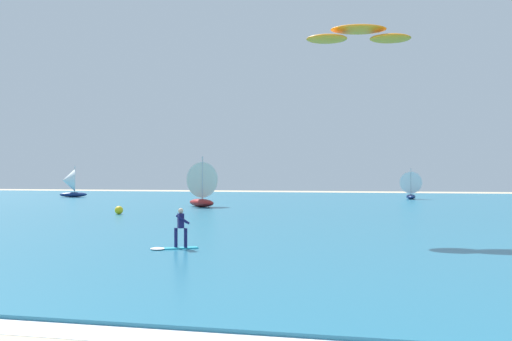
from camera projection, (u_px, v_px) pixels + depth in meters
ocean at (341, 207)px, 55.44m from camera, size 160.00×90.00×0.10m
shoreline_foam at (155, 328)px, 11.67m from camera, size 92.37×2.19×0.01m
kitesurfer at (176, 234)px, 23.56m from camera, size 1.96×1.50×1.67m
kite at (358, 35)px, 29.78m from camera, size 5.67×2.78×0.82m
sailboat_far_right at (411, 185)px, 73.21m from camera, size 2.80×3.32×3.91m
sailboat_anchored_offshore at (199, 184)px, 55.60m from camera, size 4.29×4.22×4.83m
sailboat_mid_right at (70, 183)px, 79.46m from camera, size 3.92×3.58×4.35m
marker_buoy at (119, 210)px, 44.38m from camera, size 0.64×0.64×0.64m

